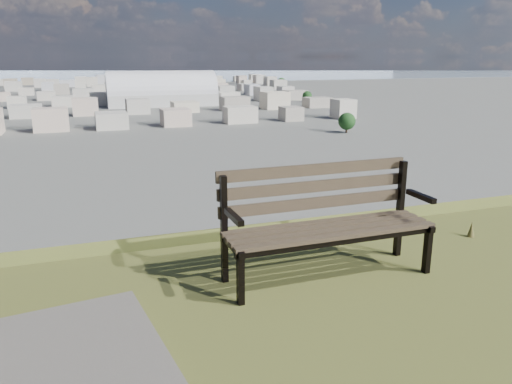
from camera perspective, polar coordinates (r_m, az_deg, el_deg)
name	(u,v)px	position (r m, az deg, el deg)	size (l,w,h in m)	color
park_bench	(325,215)	(4.58, 7.85, -2.66)	(1.92, 0.63, 1.00)	#463928
arena	(162,95)	(293.54, -10.73, 10.85)	(60.62, 26.50, 25.40)	#BCBBB7
city_blocks	(80,90)	(396.13, -19.42, 10.97)	(395.00, 361.00, 7.00)	beige
city_trees	(34,96)	(321.71, -24.08, 9.97)	(406.52, 387.20, 9.98)	#34251A
bay_water	(78,73)	(901.39, -19.71, 12.64)	(2400.00, 700.00, 0.12)	#9CB5C7
far_hills	(50,57)	(1405.17, -22.45, 14.04)	(2050.00, 340.00, 60.00)	#98A7BD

